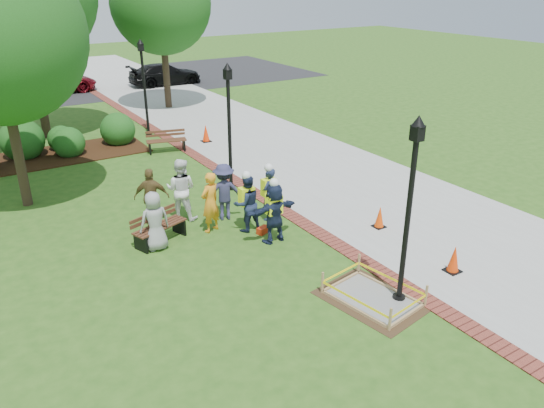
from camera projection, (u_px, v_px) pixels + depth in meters
ground at (280, 259)px, 13.75m from camera, size 100.00×100.00×0.00m
sidewalk at (252, 138)px, 23.95m from camera, size 6.00×60.00×0.02m
brick_edging at (185, 149)px, 22.35m from camera, size 0.50×60.00×0.03m
mulch_bed at (58, 155)px, 21.57m from camera, size 7.00×3.00×0.05m
parking_lot at (55, 87)px, 34.67m from camera, size 36.00×12.00×0.01m
wet_concrete_pad at (373, 291)px, 11.93m from camera, size 2.06×2.55×0.55m
bench_near at (160, 233)px, 14.52m from camera, size 1.64×0.99×0.84m
bench_far at (167, 145)px, 21.95m from camera, size 1.69×0.93×0.87m
cone_front at (454, 260)px, 13.01m from camera, size 0.37×0.37×0.73m
cone_back at (380, 217)px, 15.33m from camera, size 0.34×0.34×0.67m
cone_far at (206, 134)px, 23.22m from camera, size 0.39×0.39×0.78m
toolbox at (263, 230)px, 15.09m from camera, size 0.42×0.32×0.19m
lamp_near at (410, 199)px, 11.05m from camera, size 0.28×0.28×4.26m
lamp_mid at (229, 118)px, 17.25m from camera, size 0.28×0.28×4.26m
lamp_far at (144, 80)px, 23.45m from camera, size 0.28×0.28×4.26m
tree_right at (161, 4)px, 27.30m from camera, size 5.18×5.18×8.01m
shrub_b at (25, 157)px, 21.39m from camera, size 1.72×1.72×1.72m
shrub_c at (71, 156)px, 21.59m from camera, size 1.28×1.28×1.28m
shrub_d at (119, 144)px, 23.12m from camera, size 1.48×1.48×1.48m
shrub_e at (63, 150)px, 22.31m from camera, size 1.12×1.12×1.12m
casual_person_a at (155, 221)px, 13.94m from camera, size 0.52×0.34×1.63m
casual_person_b at (210, 202)px, 14.91m from camera, size 0.66×0.54×1.78m
casual_person_c at (181, 189)px, 15.67m from camera, size 0.70×0.69×1.88m
casual_person_d at (152, 197)px, 15.33m from camera, size 0.65×0.57×1.73m
casual_person_e at (224, 192)px, 15.69m from camera, size 0.64×0.51×1.73m
hivis_worker_a at (274, 211)px, 14.32m from camera, size 0.56×0.37×1.85m
hivis_worker_b at (269, 192)px, 15.66m from camera, size 0.61×0.57×1.76m
hivis_worker_c at (247, 201)px, 14.95m from camera, size 0.54×0.35×1.81m
parked_car_c at (57, 93)px, 33.13m from camera, size 2.06×4.57×1.48m
parked_car_d at (166, 85)px, 35.56m from camera, size 2.02×4.64×1.51m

